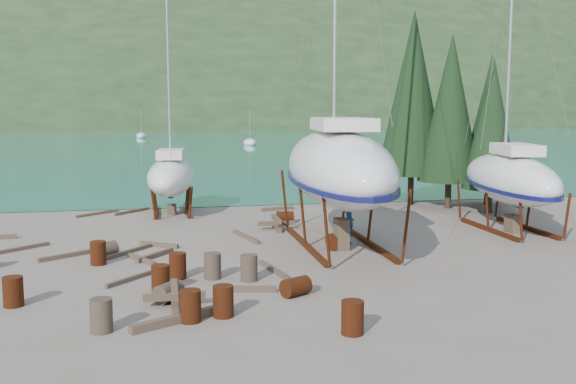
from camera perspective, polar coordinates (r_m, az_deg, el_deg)
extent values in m
plane|color=#685F52|center=(23.38, -1.72, -6.78)|extent=(600.00, 600.00, 0.00)
plane|color=#16716D|center=(337.44, -10.44, 6.27)|extent=(700.00, 700.00, 0.00)
ellipsoid|color=#213319|center=(342.44, -10.45, 6.29)|extent=(800.00, 360.00, 110.00)
cube|color=beige|center=(213.04, -15.49, 6.10)|extent=(6.00, 5.00, 4.00)
cube|color=#A54C2D|center=(213.01, -15.51, 6.85)|extent=(6.60, 5.60, 1.60)
cube|color=beige|center=(215.05, -2.01, 6.37)|extent=(6.00, 5.00, 4.00)
cube|color=#A54C2D|center=(215.02, -2.01, 7.12)|extent=(6.60, 5.60, 1.60)
cylinder|color=black|center=(38.29, 14.03, -0.22)|extent=(0.36, 0.36, 1.60)
cone|color=black|center=(37.97, 14.27, 7.28)|extent=(3.60, 3.60, 8.40)
cylinder|color=black|center=(37.21, 17.42, -0.75)|extent=(0.36, 0.36, 1.36)
cone|color=black|center=(36.87, 17.68, 5.81)|extent=(3.06, 3.06, 7.14)
cylinder|color=black|center=(39.50, 10.84, 0.27)|extent=(0.36, 0.36, 1.84)
cone|color=black|center=(39.22, 11.05, 8.63)|extent=(4.14, 4.14, 9.66)
cylinder|color=black|center=(40.53, 17.28, -0.04)|extent=(0.36, 0.36, 1.44)
cone|color=black|center=(40.22, 17.53, 6.33)|extent=(3.24, 3.24, 7.56)
ellipsoid|color=white|center=(103.42, -3.41, 4.40)|extent=(2.00, 5.00, 1.40)
cylinder|color=silver|center=(103.31, -3.42, 5.98)|extent=(0.08, 0.08, 5.00)
ellipsoid|color=white|center=(132.55, -12.92, 4.87)|extent=(2.00, 5.00, 1.40)
cylinder|color=silver|center=(132.47, -12.95, 6.11)|extent=(0.08, 0.08, 5.00)
ellipsoid|color=white|center=(26.66, 4.44, 2.20)|extent=(5.15, 13.60, 3.10)
cube|color=#0E1047|center=(26.15, 4.81, -0.33)|extent=(0.48, 2.40, 1.00)
cube|color=silver|center=(25.92, 4.88, 6.04)|extent=(2.51, 4.17, 0.50)
cube|color=#4F280D|center=(26.82, 1.57, -4.71)|extent=(0.18, 7.31, 0.20)
cube|color=#4F280D|center=(27.52, 7.11, -4.45)|extent=(0.18, 7.31, 0.20)
cube|color=brown|center=(26.40, 4.77, -3.74)|extent=(0.50, 0.80, 1.27)
ellipsoid|color=white|center=(31.86, 19.09, 1.14)|extent=(4.47, 10.08, 2.30)
cube|color=#0E1047|center=(31.52, 19.48, -0.23)|extent=(0.55, 1.77, 1.00)
cube|color=silver|center=(31.33, 19.65, 3.59)|extent=(2.04, 3.15, 0.50)
cylinder|color=silver|center=(32.34, 19.19, 13.82)|extent=(0.14, 0.14, 11.68)
cube|color=#4F280D|center=(31.71, 17.36, -3.17)|extent=(0.18, 5.35, 0.20)
cube|color=#4F280D|center=(32.69, 20.42, -2.99)|extent=(0.18, 5.35, 0.20)
cube|color=brown|center=(31.72, 19.38, -2.67)|extent=(0.50, 0.80, 0.83)
ellipsoid|color=white|center=(35.92, -10.36, 1.37)|extent=(3.21, 8.10, 2.03)
cube|color=#0E1047|center=(35.59, -10.33, 0.40)|extent=(0.38, 1.44, 1.00)
cube|color=silver|center=(35.42, -10.40, 3.34)|extent=(1.58, 2.49, 0.50)
cylinder|color=silver|center=(36.19, -10.59, 10.69)|extent=(0.14, 0.14, 9.48)
cube|color=#4F280D|center=(36.17, -11.67, -1.71)|extent=(0.18, 4.35, 0.20)
cube|color=#4F280D|center=(36.19, -8.91, -1.64)|extent=(0.18, 4.35, 0.20)
cube|color=brown|center=(35.76, -10.29, -1.53)|extent=(0.50, 0.80, 0.52)
imported|color=navy|center=(27.53, 5.45, -2.73)|extent=(0.44, 0.66, 1.80)
cylinder|color=#4F280D|center=(20.52, -23.24, -8.13)|extent=(0.58, 0.58, 0.88)
cylinder|color=#2D2823|center=(19.69, -10.59, -8.74)|extent=(1.00, 1.05, 0.58)
cylinder|color=#4F280D|center=(18.06, -5.77, -9.64)|extent=(0.58, 0.58, 0.88)
cylinder|color=#4F280D|center=(32.52, -0.27, -2.23)|extent=(0.94, 0.68, 0.58)
cylinder|color=#2D2823|center=(22.00, -6.73, -6.55)|extent=(0.58, 0.58, 0.88)
cylinder|color=#4F280D|center=(26.51, 4.00, -4.45)|extent=(0.74, 0.97, 0.58)
cylinder|color=#4F280D|center=(16.73, 5.75, -11.04)|extent=(0.58, 0.58, 0.88)
cylinder|color=#4F280D|center=(24.79, -16.52, -5.22)|extent=(0.58, 0.58, 0.88)
cylinder|color=#4F280D|center=(20.62, -11.25, -7.59)|extent=(0.58, 0.58, 0.88)
cylinder|color=#4F280D|center=(19.94, 0.70, -8.41)|extent=(1.05, 0.95, 0.58)
cylinder|color=#4F280D|center=(17.76, -8.68, -9.98)|extent=(0.58, 0.58, 0.88)
cylinder|color=#4F280D|center=(22.20, -9.78, -6.48)|extent=(0.58, 0.58, 0.88)
cylinder|color=#2D2823|center=(26.07, -15.93, -4.92)|extent=(1.05, 1.00, 0.58)
cylinder|color=#2D2823|center=(17.47, -16.26, -10.49)|extent=(0.58, 0.58, 0.88)
cylinder|color=#2D2823|center=(21.63, -3.48, -6.75)|extent=(0.58, 0.58, 0.88)
cube|color=brown|center=(36.50, -16.56, -1.83)|extent=(2.13, 1.95, 0.14)
cube|color=brown|center=(22.47, -13.37, -7.36)|extent=(1.92, 2.18, 0.15)
cube|color=brown|center=(27.40, -11.39, -4.63)|extent=(1.62, 1.12, 0.17)
cube|color=brown|center=(22.89, -1.38, -6.87)|extent=(0.68, 2.38, 0.16)
cube|color=brown|center=(36.47, -0.94, -1.49)|extent=(1.96, 0.69, 0.19)
cube|color=brown|center=(20.45, -3.76, -8.61)|extent=(1.93, 0.54, 0.17)
cube|color=brown|center=(25.49, -11.75, -5.52)|extent=(1.46, 1.82, 0.19)
cube|color=brown|center=(36.67, -13.72, -1.69)|extent=(1.83, 1.98, 0.15)
cube|color=brown|center=(28.66, -3.76, -3.98)|extent=(0.88, 2.74, 0.16)
cube|color=brown|center=(26.43, -13.98, -5.16)|extent=(1.71, 2.19, 0.15)
cube|color=brown|center=(24.91, -12.87, -5.87)|extent=(1.14, 1.80, 0.17)
cube|color=brown|center=(28.29, -23.08, -4.73)|extent=(2.36, 2.16, 0.15)
cube|color=brown|center=(17.89, -9.31, -10.97)|extent=(2.82, 1.71, 0.23)
cube|color=brown|center=(26.39, -19.14, -5.36)|extent=(1.93, 1.46, 0.16)
cube|color=brown|center=(19.24, -10.05, -9.70)|extent=(0.20, 1.80, 0.20)
cube|color=brown|center=(19.19, -10.06, -9.13)|extent=(1.80, 0.20, 0.20)
cube|color=brown|center=(19.13, -10.07, -8.56)|extent=(0.20, 1.80, 0.20)
cube|color=brown|center=(30.67, -1.03, -3.18)|extent=(0.20, 1.80, 0.20)
cube|color=brown|center=(30.64, -1.03, -2.81)|extent=(1.80, 0.20, 0.20)
cube|color=brown|center=(30.60, -1.03, -2.44)|extent=(0.20, 1.80, 0.20)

